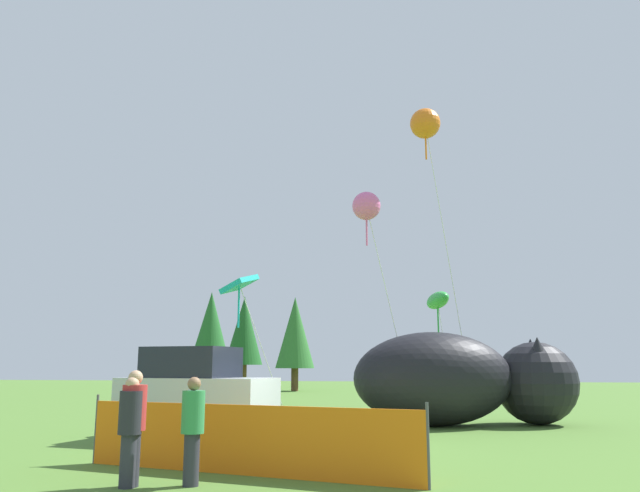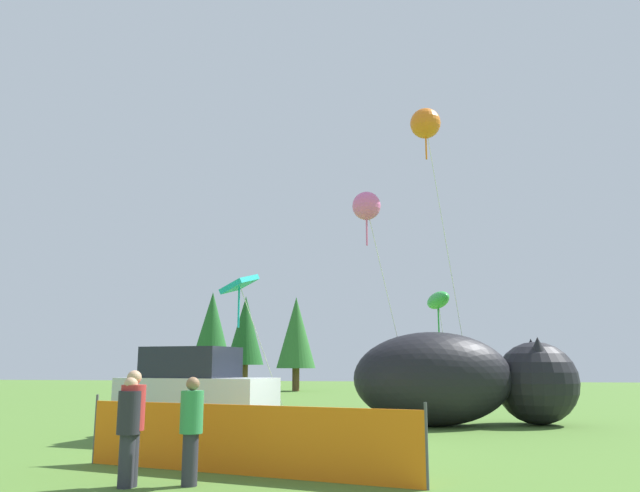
{
  "view_description": "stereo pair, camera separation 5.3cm",
  "coord_description": "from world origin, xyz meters",
  "px_view_note": "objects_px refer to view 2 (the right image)",
  "views": [
    {
      "loc": [
        2.76,
        -14.45,
        1.86
      ],
      "look_at": [
        -0.28,
        3.78,
        5.4
      ],
      "focal_mm": 35.0,
      "sensor_mm": 36.0,
      "label": 1
    },
    {
      "loc": [
        2.81,
        -14.44,
        1.86
      ],
      "look_at": [
        -0.28,
        3.78,
        5.4
      ],
      "focal_mm": 35.0,
      "sensor_mm": 36.0,
      "label": 2
    }
  ],
  "objects_px": {
    "folding_chair": "(385,429)",
    "spectator_in_red_shirt": "(129,426)",
    "spectator_in_blue_shirt": "(132,422)",
    "inflatable_cat": "(461,382)",
    "kite_green_fish": "(438,301)",
    "kite_pink_octopus": "(367,207)",
    "spectator_in_green_shirt": "(191,426)",
    "parked_car": "(195,395)",
    "kite_orange_flower": "(425,124)",
    "kite_teal_diamond": "(240,286)"
  },
  "relations": [
    {
      "from": "inflatable_cat",
      "to": "kite_pink_octopus",
      "type": "xyz_separation_m",
      "value": [
        -2.81,
        -1.04,
        5.54
      ]
    },
    {
      "from": "parked_car",
      "to": "spectator_in_green_shirt",
      "type": "distance_m",
      "value": 6.07
    },
    {
      "from": "kite_teal_diamond",
      "to": "kite_orange_flower",
      "type": "distance_m",
      "value": 8.62
    },
    {
      "from": "parked_car",
      "to": "spectator_in_green_shirt",
      "type": "bearing_deg",
      "value": -59.44
    },
    {
      "from": "kite_green_fish",
      "to": "kite_pink_octopus",
      "type": "xyz_separation_m",
      "value": [
        -2.24,
        -4.43,
        2.63
      ]
    },
    {
      "from": "folding_chair",
      "to": "spectator_in_green_shirt",
      "type": "distance_m",
      "value": 4.75
    },
    {
      "from": "parked_car",
      "to": "kite_teal_diamond",
      "type": "relative_size",
      "value": 0.89
    },
    {
      "from": "folding_chair",
      "to": "spectator_in_blue_shirt",
      "type": "bearing_deg",
      "value": 174.48
    },
    {
      "from": "kite_teal_diamond",
      "to": "kite_pink_octopus",
      "type": "height_order",
      "value": "kite_pink_octopus"
    },
    {
      "from": "inflatable_cat",
      "to": "kite_orange_flower",
      "type": "height_order",
      "value": "kite_orange_flower"
    },
    {
      "from": "inflatable_cat",
      "to": "kite_orange_flower",
      "type": "xyz_separation_m",
      "value": [
        -0.84,
        0.23,
        8.72
      ]
    },
    {
      "from": "inflatable_cat",
      "to": "kite_teal_diamond",
      "type": "bearing_deg",
      "value": -176.64
    },
    {
      "from": "kite_teal_diamond",
      "to": "folding_chair",
      "type": "bearing_deg",
      "value": -43.82
    },
    {
      "from": "inflatable_cat",
      "to": "kite_green_fish",
      "type": "relative_size",
      "value": 1.61
    },
    {
      "from": "parked_car",
      "to": "inflatable_cat",
      "type": "relative_size",
      "value": 0.55
    },
    {
      "from": "inflatable_cat",
      "to": "spectator_in_blue_shirt",
      "type": "relative_size",
      "value": 4.17
    },
    {
      "from": "spectator_in_green_shirt",
      "to": "kite_pink_octopus",
      "type": "xyz_separation_m",
      "value": [
        1.96,
        9.66,
        5.97
      ]
    },
    {
      "from": "inflatable_cat",
      "to": "kite_pink_octopus",
      "type": "bearing_deg",
      "value": -177.25
    },
    {
      "from": "spectator_in_red_shirt",
      "to": "folding_chair",
      "type": "bearing_deg",
      "value": 47.82
    },
    {
      "from": "spectator_in_red_shirt",
      "to": "kite_pink_octopus",
      "type": "height_order",
      "value": "kite_pink_octopus"
    },
    {
      "from": "spectator_in_green_shirt",
      "to": "kite_pink_octopus",
      "type": "relative_size",
      "value": 0.23
    },
    {
      "from": "spectator_in_blue_shirt",
      "to": "spectator_in_red_shirt",
      "type": "bearing_deg",
      "value": -95.1
    },
    {
      "from": "folding_chair",
      "to": "spectator_in_red_shirt",
      "type": "xyz_separation_m",
      "value": [
        -3.72,
        -4.11,
        0.37
      ]
    },
    {
      "from": "spectator_in_green_shirt",
      "to": "spectator_in_red_shirt",
      "type": "relative_size",
      "value": 1.0
    },
    {
      "from": "spectator_in_green_shirt",
      "to": "kite_green_fish",
      "type": "bearing_deg",
      "value": 73.42
    },
    {
      "from": "spectator_in_green_shirt",
      "to": "parked_car",
      "type": "bearing_deg",
      "value": 110.24
    },
    {
      "from": "kite_orange_flower",
      "to": "spectator_in_red_shirt",
      "type": "bearing_deg",
      "value": -113.33
    },
    {
      "from": "spectator_in_blue_shirt",
      "to": "kite_pink_octopus",
      "type": "bearing_deg",
      "value": 73.79
    },
    {
      "from": "kite_teal_diamond",
      "to": "kite_orange_flower",
      "type": "bearing_deg",
      "value": 25.71
    },
    {
      "from": "folding_chair",
      "to": "spectator_in_red_shirt",
      "type": "bearing_deg",
      "value": 175.04
    },
    {
      "from": "kite_orange_flower",
      "to": "parked_car",
      "type": "bearing_deg",
      "value": -138.94
    },
    {
      "from": "inflatable_cat",
      "to": "spectator_in_green_shirt",
      "type": "bearing_deg",
      "value": -131.65
    },
    {
      "from": "kite_teal_diamond",
      "to": "spectator_in_green_shirt",
      "type": "bearing_deg",
      "value": -77.85
    },
    {
      "from": "kite_teal_diamond",
      "to": "spectator_in_blue_shirt",
      "type": "bearing_deg",
      "value": -84.19
    },
    {
      "from": "kite_green_fish",
      "to": "kite_teal_diamond",
      "type": "height_order",
      "value": "kite_green_fish"
    },
    {
      "from": "folding_chair",
      "to": "spectator_in_red_shirt",
      "type": "distance_m",
      "value": 5.56
    },
    {
      "from": "folding_chair",
      "to": "parked_car",
      "type": "bearing_deg",
      "value": 106.27
    },
    {
      "from": "kite_green_fish",
      "to": "kite_pink_octopus",
      "type": "distance_m",
      "value": 5.62
    },
    {
      "from": "spectator_in_blue_shirt",
      "to": "inflatable_cat",
      "type": "bearing_deg",
      "value": 62.51
    },
    {
      "from": "kite_orange_flower",
      "to": "inflatable_cat",
      "type": "bearing_deg",
      "value": -15.37
    },
    {
      "from": "spectator_in_green_shirt",
      "to": "kite_teal_diamond",
      "type": "xyz_separation_m",
      "value": [
        -1.76,
        8.2,
        3.28
      ]
    },
    {
      "from": "spectator_in_red_shirt",
      "to": "kite_orange_flower",
      "type": "relative_size",
      "value": 0.16
    },
    {
      "from": "spectator_in_green_shirt",
      "to": "kite_teal_diamond",
      "type": "height_order",
      "value": "kite_teal_diamond"
    },
    {
      "from": "spectator_in_green_shirt",
      "to": "kite_orange_flower",
      "type": "relative_size",
      "value": 0.16
    },
    {
      "from": "kite_pink_octopus",
      "to": "kite_green_fish",
      "type": "bearing_deg",
      "value": 63.21
    },
    {
      "from": "parked_car",
      "to": "spectator_in_red_shirt",
      "type": "xyz_separation_m",
      "value": [
        1.18,
        -5.99,
        -0.2
      ]
    },
    {
      "from": "parked_car",
      "to": "kite_pink_octopus",
      "type": "distance_m",
      "value": 8.09
    },
    {
      "from": "folding_chair",
      "to": "kite_orange_flower",
      "type": "distance_m",
      "value": 11.94
    },
    {
      "from": "parked_car",
      "to": "folding_chair",
      "type": "distance_m",
      "value": 5.28
    },
    {
      "from": "folding_chair",
      "to": "kite_teal_diamond",
      "type": "bearing_deg",
      "value": 83.4
    }
  ]
}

